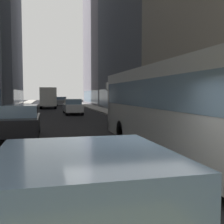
{
  "coord_description": "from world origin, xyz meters",
  "views": [
    {
      "loc": [
        -1.55,
        -3.86,
        2.15
      ],
      "look_at": [
        1.12,
        7.03,
        1.4
      ],
      "focal_mm": 43.57,
      "sensor_mm": 36.0,
      "label": 1
    }
  ],
  "objects": [
    {
      "name": "car_silver_sedan",
      "position": [
        1.2,
        24.72,
        0.82
      ],
      "size": [
        1.76,
        4.49,
        1.62
      ],
      "color": "#B7BABF",
      "rests_on": "ground"
    },
    {
      "name": "building_right_far",
      "position": [
        11.9,
        50.4,
        13.52
      ],
      "size": [
        9.29,
        21.19,
        27.06
      ],
      "color": "slate",
      "rests_on": "ground"
    },
    {
      "name": "sidewalk_right",
      "position": [
        5.7,
        35.0,
        0.07
      ],
      "size": [
        2.4,
        110.0,
        0.15
      ],
      "primitive_type": "cube",
      "color": "#9E9991",
      "rests_on": "ground"
    },
    {
      "name": "car_black_suv",
      "position": [
        -2.8,
        9.84,
        0.82
      ],
      "size": [
        1.87,
        4.49,
        1.62
      ],
      "color": "black",
      "rests_on": "ground"
    },
    {
      "name": "ground_plane",
      "position": [
        0.0,
        35.0,
        0.0
      ],
      "size": [
        120.0,
        120.0,
        0.0
      ],
      "primitive_type": "plane",
      "color": "black"
    },
    {
      "name": "box_truck",
      "position": [
        -1.2,
        38.15,
        1.67
      ],
      "size": [
        2.3,
        7.5,
        3.05
      ],
      "color": "silver",
      "rests_on": "ground"
    },
    {
      "name": "car_grey_wagon",
      "position": [
        1.2,
        46.27,
        0.82
      ],
      "size": [
        1.84,
        4.48,
        1.62
      ],
      "color": "slate",
      "rests_on": "ground"
    },
    {
      "name": "sidewalk_left",
      "position": [
        -5.7,
        35.0,
        0.07
      ],
      "size": [
        2.4,
        110.0,
        0.15
      ],
      "primitive_type": "cube",
      "color": "#ADA89E",
      "rests_on": "ground"
    },
    {
      "name": "transit_bus",
      "position": [
        2.8,
        3.82,
        1.78
      ],
      "size": [
        2.78,
        11.53,
        3.05
      ],
      "color": "#999EA3",
      "rests_on": "ground"
    }
  ]
}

